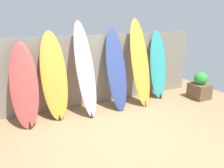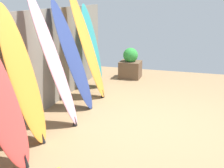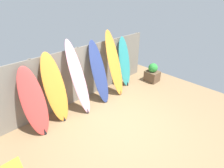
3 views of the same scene
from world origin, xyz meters
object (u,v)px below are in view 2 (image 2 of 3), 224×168
surfboard_orange_4 (87,44)px  surfboard_teal_5 (92,47)px  surfboard_pink_2 (53,59)px  planter_box (130,65)px  surfboard_navy_3 (72,56)px  surfboard_orange_1 (23,76)px

surfboard_orange_4 → surfboard_teal_5: (0.70, 0.15, -0.17)m
surfboard_pink_2 → planter_box: bearing=-8.2°
surfboard_teal_5 → planter_box: surfboard_teal_5 is taller
surfboard_navy_3 → surfboard_orange_4: (0.68, -0.02, 0.11)m
surfboard_orange_1 → surfboard_teal_5: 2.89m
surfboard_pink_2 → surfboard_teal_5: (2.20, 0.17, -0.16)m
surfboard_pink_2 → surfboard_teal_5: surfboard_pink_2 is taller
surfboard_pink_2 → planter_box: (3.21, -0.47, -0.74)m
surfboard_pink_2 → surfboard_orange_4: 1.50m
surfboard_teal_5 → planter_box: (1.01, -0.63, -0.58)m
surfboard_teal_5 → surfboard_pink_2: bearing=-175.6°
planter_box → surfboard_teal_5: bearing=148.0°
surfboard_pink_2 → surfboard_navy_3: size_ratio=1.09×
surfboard_orange_4 → surfboard_teal_5: bearing=12.3°
surfboard_orange_4 → planter_box: bearing=-15.7°
surfboard_orange_1 → surfboard_teal_5: bearing=1.3°
surfboard_orange_1 → surfboard_pink_2: (0.69, -0.11, 0.10)m
surfboard_orange_1 → surfboard_pink_2: size_ratio=0.90×
surfboard_navy_3 → surfboard_orange_4: surfboard_orange_4 is taller
surfboard_navy_3 → surfboard_teal_5: size_ratio=1.07×
surfboard_orange_1 → surfboard_teal_5: (2.89, 0.06, -0.05)m
surfboard_orange_4 → surfboard_teal_5: 0.74m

